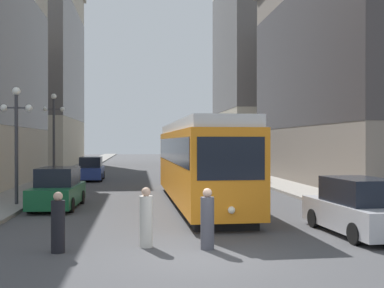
{
  "coord_description": "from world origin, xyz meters",
  "views": [
    {
      "loc": [
        -1.73,
        -11.71,
        2.98
      ],
      "look_at": [
        0.34,
        5.85,
        2.89
      ],
      "focal_mm": 43.52,
      "sensor_mm": 36.0,
      "label": 1
    }
  ],
  "objects": [
    {
      "name": "parked_car_right_far",
      "position": [
        5.28,
        2.45,
        0.84
      ],
      "size": [
        2.08,
        4.56,
        1.82
      ],
      "rotation": [
        0.0,
        0.0,
        3.2
      ],
      "color": "black",
      "rests_on": "ground"
    },
    {
      "name": "sidewalk_left",
      "position": [
        -7.94,
        40.0,
        0.07
      ],
      "size": [
        2.72,
        120.0,
        0.15
      ],
      "primitive_type": "cube",
      "color": "gray",
      "rests_on": "ground"
    },
    {
      "name": "lamp_post_left_far",
      "position": [
        -7.18,
        19.67,
        4.05
      ],
      "size": [
        1.41,
        0.36,
        6.0
      ],
      "color": "#333338",
      "rests_on": "sidewalk_left"
    },
    {
      "name": "pedestrian_on_sidewalk",
      "position": [
        0.2,
        1.01,
        0.79
      ],
      "size": [
        0.38,
        0.38,
        1.69
      ],
      "rotation": [
        0.0,
        0.0,
        1.32
      ],
      "color": "#4C4C56",
      "rests_on": "ground"
    },
    {
      "name": "streetcar",
      "position": [
        1.13,
        10.01,
        2.1
      ],
      "size": [
        2.87,
        14.47,
        3.89
      ],
      "rotation": [
        0.0,
        0.0,
        0.02
      ],
      "color": "black",
      "rests_on": "ground"
    },
    {
      "name": "parked_car_left_near",
      "position": [
        -5.28,
        24.78,
        0.84
      ],
      "size": [
        1.92,
        4.22,
        1.82
      ],
      "rotation": [
        0.0,
        0.0,
        0.01
      ],
      "color": "black",
      "rests_on": "ground"
    },
    {
      "name": "building_left_midblock",
      "position": [
        -16.45,
        46.74,
        12.05
      ],
      "size": [
        14.89,
        19.74,
        23.41
      ],
      "color": "#B2A893",
      "rests_on": "ground"
    },
    {
      "name": "ground_plane",
      "position": [
        0.0,
        0.0,
        0.0
      ],
      "size": [
        200.0,
        200.0,
        0.0
      ],
      "primitive_type": "plane",
      "color": "#424244"
    },
    {
      "name": "transit_bus",
      "position": [
        4.9,
        27.85,
        1.95
      ],
      "size": [
        2.84,
        11.75,
        3.45
      ],
      "rotation": [
        0.0,
        0.0,
        0.02
      ],
      "color": "black",
      "rests_on": "ground"
    },
    {
      "name": "building_right_corner",
      "position": [
        14.45,
        47.41,
        14.53
      ],
      "size": [
        10.89,
        17.37,
        28.18
      ],
      "color": "#B2A893",
      "rests_on": "ground"
    },
    {
      "name": "lamp_post_left_near",
      "position": [
        -7.18,
        10.15,
        3.65
      ],
      "size": [
        1.41,
        0.36,
        5.31
      ],
      "color": "#333338",
      "rests_on": "sidewalk_left"
    },
    {
      "name": "parked_car_left_mid",
      "position": [
        -5.28,
        9.72,
        0.84
      ],
      "size": [
        2.02,
        4.61,
        1.82
      ],
      "rotation": [
        0.0,
        0.0,
        -0.04
      ],
      "color": "black",
      "rests_on": "ground"
    },
    {
      "name": "pedestrian_crossing_near",
      "position": [
        -3.85,
        1.08,
        0.76
      ],
      "size": [
        0.37,
        0.37,
        1.64
      ],
      "rotation": [
        0.0,
        0.0,
        5.96
      ],
      "color": "black",
      "rests_on": "ground"
    },
    {
      "name": "pedestrian_crossing_far",
      "position": [
        -1.49,
        1.47,
        0.79
      ],
      "size": [
        0.38,
        0.38,
        1.69
      ],
      "rotation": [
        0.0,
        0.0,
        5.54
      ],
      "color": "beige",
      "rests_on": "ground"
    },
    {
      "name": "sidewalk_right",
      "position": [
        7.94,
        40.0,
        0.07
      ],
      "size": [
        2.72,
        120.0,
        0.15
      ],
      "primitive_type": "cube",
      "color": "gray",
      "rests_on": "ground"
    }
  ]
}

